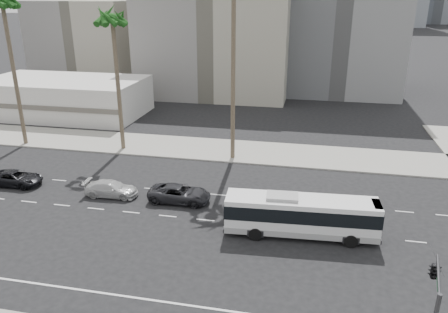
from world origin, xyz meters
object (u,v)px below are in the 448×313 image
(city_bus, at_px, (301,215))
(car_c, at_px, (15,178))
(car_a, at_px, (180,194))
(car_b, at_px, (111,189))
(palm_mid, at_px, (112,22))
(traffic_signal, at_px, (435,275))
(palm_far, at_px, (2,5))

(city_bus, relative_size, car_c, 2.24)
(car_c, bearing_deg, car_a, -92.19)
(city_bus, bearing_deg, car_b, 165.02)
(car_b, bearing_deg, city_bus, -104.18)
(car_a, bearing_deg, city_bus, -109.56)
(city_bus, distance_m, car_c, 25.53)
(city_bus, height_order, car_a, city_bus)
(car_a, height_order, palm_mid, palm_mid)
(car_b, height_order, traffic_signal, traffic_signal)
(car_c, relative_size, traffic_signal, 0.86)
(car_b, xyz_separation_m, traffic_signal, (21.82, -13.29, 3.97))
(city_bus, xyz_separation_m, car_b, (-15.90, 3.16, -0.94))
(car_b, distance_m, car_c, 9.38)
(car_c, relative_size, palm_mid, 0.32)
(city_bus, relative_size, car_a, 2.10)
(traffic_signal, bearing_deg, car_a, 151.35)
(car_a, distance_m, traffic_signal, 21.17)
(traffic_signal, height_order, palm_far, palm_far)
(car_b, height_order, car_c, car_c)
(car_b, bearing_deg, palm_mid, 16.52)
(palm_mid, bearing_deg, car_a, -48.04)
(traffic_signal, distance_m, palm_far, 45.51)
(city_bus, xyz_separation_m, car_c, (-25.27, 3.48, -0.93))
(city_bus, bearing_deg, car_c, 168.41)
(city_bus, xyz_separation_m, palm_far, (-31.44, 13.66, 13.46))
(traffic_signal, xyz_separation_m, palm_mid, (-25.78, 24.51, 8.85))
(car_b, xyz_separation_m, palm_far, (-15.55, 10.50, 14.40))
(city_bus, xyz_separation_m, car_a, (-9.93, 3.33, -0.89))
(car_c, height_order, palm_mid, palm_mid)
(car_b, relative_size, traffic_signal, 0.82)
(car_a, distance_m, car_b, 5.97)
(car_a, relative_size, car_b, 1.13)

